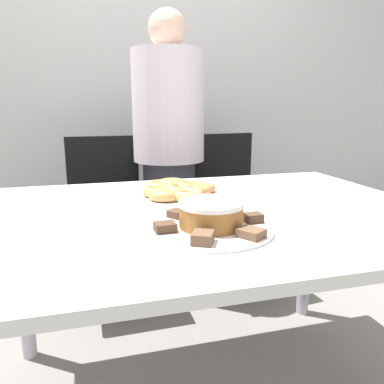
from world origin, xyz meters
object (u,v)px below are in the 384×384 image
object	(u,v)px
person_standing	(169,151)
office_chair_right	(231,215)
plate_cake	(211,228)
office_chair_left	(107,225)
plate_donuts	(178,195)
frosted_cake	(211,214)

from	to	relation	value
person_standing	office_chair_right	world-z (taller)	person_standing
office_chair_right	plate_cake	world-z (taller)	office_chair_right
person_standing	office_chair_left	bearing A→B (deg)	-167.35
office_chair_right	plate_donuts	bearing A→B (deg)	-131.24
plate_cake	plate_donuts	distance (m)	0.39
person_standing	plate_donuts	distance (m)	0.80
office_chair_left	plate_donuts	world-z (taller)	office_chair_left
office_chair_right	plate_cake	size ratio (longest dim) A/B	2.69
frosted_cake	person_standing	bearing A→B (deg)	83.49
office_chair_left	plate_donuts	size ratio (longest dim) A/B	2.52
plate_donuts	frosted_cake	size ratio (longest dim) A/B	2.05
office_chair_left	office_chair_right	size ratio (longest dim) A/B	1.00
office_chair_left	plate_cake	world-z (taller)	office_chair_left
office_chair_left	plate_cake	size ratio (longest dim) A/B	2.69
person_standing	plate_cake	bearing A→B (deg)	-96.51
office_chair_right	office_chair_left	bearing A→B (deg)	173.59
office_chair_left	person_standing	bearing A→B (deg)	11.86
office_chair_left	office_chair_right	xyz separation A→B (m)	(0.72, -0.00, 0.00)
plate_donuts	person_standing	bearing A→B (deg)	80.51
person_standing	frosted_cake	distance (m)	1.18
office_chair_left	office_chair_right	distance (m)	0.72
office_chair_left	plate_cake	bearing A→B (deg)	-78.91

